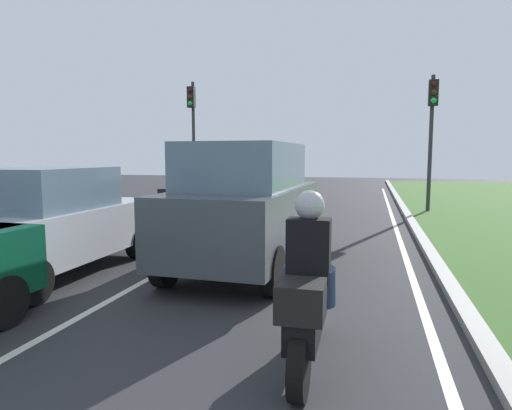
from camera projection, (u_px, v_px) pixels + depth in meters
The scene contains 11 objects.
ground_plane at pixel (271, 225), 13.26m from camera, with size 60.00×60.00×0.00m, color #2D2D30.
lane_line_center at pixel (248, 224), 13.44m from camera, with size 0.12×32.00×0.01m, color silver.
lane_line_right_edge at pixel (396, 230), 12.36m from camera, with size 0.12×32.00×0.01m, color silver.
curb_right at pixel (415, 228), 12.23m from camera, with size 0.24×48.00×0.12m, color #9E9B93.
car_suv_ahead at pixel (246, 205), 8.06m from camera, with size 2.08×4.55×2.28m.
car_sedan_left_lane at pixel (51, 222), 7.63m from camera, with size 1.87×4.32×1.86m.
car_hatchback_far at pixel (206, 192), 14.40m from camera, with size 1.77×3.72×1.78m.
motorcycle at pixel (308, 313), 4.21m from camera, with size 0.41×1.90×1.01m.
rider_person at pixel (309, 248), 4.19m from camera, with size 0.50×0.40×1.16m.
traffic_light_near_right at pixel (432, 119), 15.73m from camera, with size 0.32×0.50×4.91m.
traffic_light_overhead_left at pixel (192, 121), 19.59m from camera, with size 0.32×0.50×5.30m.
Camera 1 is at (2.87, 1.20, 2.06)m, focal length 31.08 mm.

